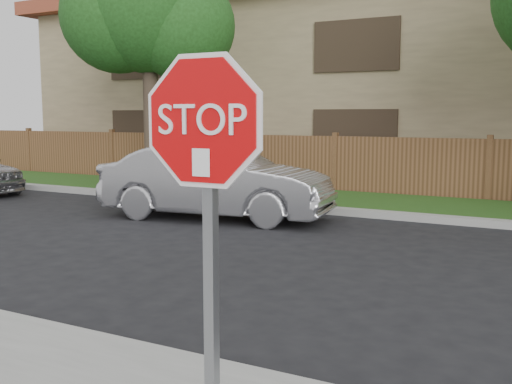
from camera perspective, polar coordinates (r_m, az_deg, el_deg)
The scene contains 6 objects.
far_curb at distance 12.66m, azimuth 19.34°, elevation -2.64°, with size 70.00×0.30×0.15m, color gray.
grass_strip at distance 14.28m, azimuth 20.36°, elevation -1.65°, with size 70.00×3.00×0.12m, color #1E4714.
fence at distance 15.77m, azimuth 21.28°, elevation 1.83°, with size 70.00×0.12×1.60m, color #4D311B.
tree_left at distance 17.77m, azimuth -10.40°, elevation 17.09°, with size 4.80×3.90×7.78m.
stop_sign at distance 3.26m, azimuth -4.81°, elevation 1.10°, with size 1.01×0.13×2.55m.
sedan_left at distance 12.61m, azimuth -3.81°, elevation 1.04°, with size 1.69×4.84×1.60m, color #AFAEB3.
Camera 1 is at (1.84, -4.20, 2.18)m, focal length 42.00 mm.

